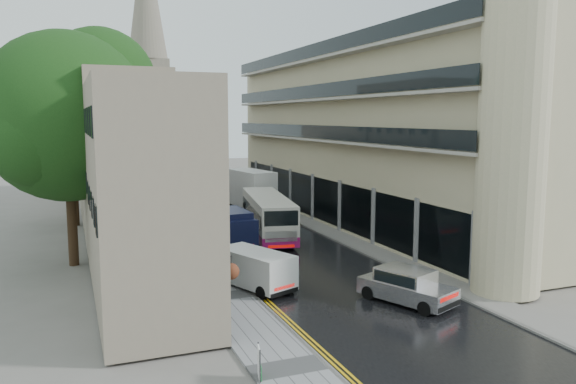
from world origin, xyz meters
TOP-DOWN VIEW (x-y plane):
  - ground at (0.00, 0.00)m, footprint 200.00×200.00m
  - road at (0.00, 27.50)m, footprint 9.00×85.00m
  - left_sidewalk at (-5.85, 27.50)m, footprint 2.70×85.00m
  - right_sidewalk at (5.40, 27.50)m, footprint 1.80×85.00m
  - old_shop_row at (-9.45, 30.00)m, footprint 4.50×56.00m
  - modern_block at (10.30, 26.00)m, footprint 8.00×40.00m
  - church_spire at (0.50, 82.00)m, footprint 6.40×6.40m
  - tree_near at (-12.50, 20.00)m, footprint 10.56×10.56m
  - tree_far at (-12.20, 33.00)m, footprint 9.24×9.24m
  - cream_bus at (-0.86, 20.81)m, footprint 4.31×10.98m
  - white_lorry at (1.42, 31.07)m, footprint 3.51×7.84m
  - silver_hatchback at (1.60, 5.36)m, footprint 3.47×4.81m
  - white_van at (-4.30, 10.03)m, footprint 3.35×4.76m
  - navy_van at (-3.52, 19.42)m, footprint 2.24×5.18m
  - pedestrian at (-6.36, 21.16)m, footprint 0.69×0.54m
  - lamp_post_near at (-5.54, 19.54)m, footprint 0.85×0.21m
  - lamp_post_far at (-5.27, 36.11)m, footprint 1.02×0.59m
  - estate_sign at (-7.05, 2.20)m, footprint 0.22×0.63m

SIDE VIEW (x-z plane):
  - ground at x=0.00m, z-range 0.00..0.00m
  - road at x=0.00m, z-range 0.00..0.02m
  - left_sidewalk at x=-5.85m, z-range 0.00..0.12m
  - right_sidewalk at x=5.40m, z-range 0.00..0.12m
  - estate_sign at x=-7.05m, z-range 0.12..1.17m
  - silver_hatchback at x=1.60m, z-range 0.02..1.67m
  - pedestrian at x=-6.36m, z-range 0.12..1.81m
  - white_van at x=-4.30m, z-range 0.02..2.00m
  - navy_van at x=-3.52m, z-range 0.02..2.63m
  - cream_bus at x=-0.86m, z-range 0.02..2.94m
  - white_lorry at x=1.42m, z-range 0.02..3.99m
  - lamp_post_near at x=-5.54m, z-range 0.12..7.64m
  - lamp_post_far at x=-5.27m, z-range 0.12..9.08m
  - old_shop_row at x=-9.45m, z-range 0.00..12.00m
  - tree_far at x=-12.20m, z-range 0.00..12.46m
  - tree_near at x=-12.50m, z-range 0.00..13.89m
  - modern_block at x=10.30m, z-range 0.00..14.00m
  - church_spire at x=0.50m, z-range 0.00..40.00m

